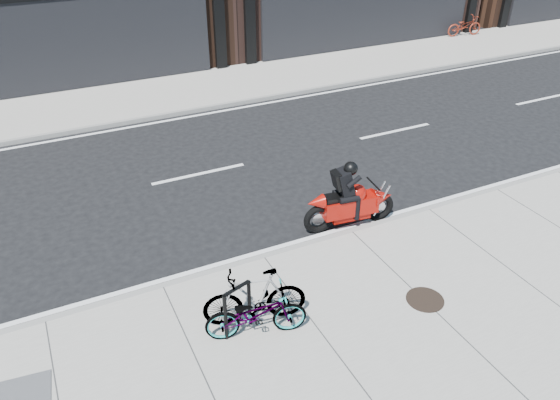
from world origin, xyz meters
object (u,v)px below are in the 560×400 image
bicycle_far (465,26)px  utility_grate (23,396)px  bicycle_front (256,314)px  motorcycle (354,200)px  bicycle_rear (255,297)px  manhole_cover (425,300)px  bike_rack (237,305)px

bicycle_far → utility_grate: size_ratio=2.19×
bicycle_front → utility_grate: bearing=99.6°
bicycle_far → bicycle_front: bearing=137.4°
motorcycle → bicycle_far: bearing=46.9°
bicycle_rear → manhole_cover: (2.87, -0.83, -0.50)m
bicycle_rear → motorcycle: bearing=135.7°
bicycle_far → manhole_cover: 18.45m
bike_rack → bicycle_far: (15.96, 12.59, -0.11)m
bicycle_far → motorcycle: bearing=138.6°
utility_grate → manhole_cover: bearing=-7.6°
bicycle_rear → motorcycle: motorcycle is taller
bicycle_front → bicycle_far: size_ratio=0.99×
bike_rack → bicycle_rear: bicycle_rear is taller
motorcycle → bicycle_rear: bearing=-142.1°
bicycle_far → utility_grate: 22.91m
bicycle_front → bicycle_rear: bearing=-5.1°
bike_rack → bicycle_far: bike_rack is taller
bicycle_front → bicycle_rear: size_ratio=0.96×
bike_rack → motorcycle: size_ratio=0.44×
bike_rack → manhole_cover: 3.33m
manhole_cover → motorcycle: bearing=85.3°
bicycle_rear → manhole_cover: bicycle_rear is taller
motorcycle → bicycle_far: size_ratio=1.26×
manhole_cover → utility_grate: 6.52m
bicycle_front → bicycle_rear: 0.32m
manhole_cover → bicycle_front: bearing=169.6°
motorcycle → bicycle_far: 16.42m
bicycle_rear → utility_grate: size_ratio=2.27×
bicycle_front → utility_grate: 3.53m
motorcycle → manhole_cover: (-0.22, -2.71, -0.49)m
bicycle_front → motorcycle: (3.19, 2.16, 0.07)m
bicycle_far → manhole_cover: bearing=144.5°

